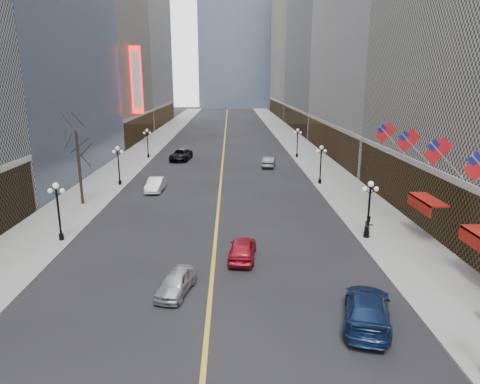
{
  "coord_description": "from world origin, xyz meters",
  "views": [
    {
      "loc": [
        1.21,
        -1.1,
        12.04
      ],
      "look_at": [
        1.66,
        18.91,
        6.79
      ],
      "focal_mm": 32.0,
      "sensor_mm": 36.0,
      "label": 1
    }
  ],
  "objects_px": {
    "car_nb_far": "(181,155)",
    "streetlamp_east_2": "(321,161)",
    "car_sb_near": "(367,309)",
    "streetlamp_east_1": "(369,204)",
    "streetlamp_west_3": "(147,140)",
    "car_nb_mid": "(156,184)",
    "car_nb_near": "(176,282)",
    "car_sb_far": "(269,162)",
    "streetlamp_east_3": "(297,140)",
    "streetlamp_west_2": "(118,161)",
    "car_sb_mid": "(242,248)",
    "streetlamp_west_1": "(58,206)"
  },
  "relations": [
    {
      "from": "streetlamp_west_2",
      "to": "car_nb_mid",
      "type": "distance_m",
      "value": 5.72
    },
    {
      "from": "car_sb_near",
      "to": "streetlamp_west_1",
      "type": "bearing_deg",
      "value": -13.85
    },
    {
      "from": "streetlamp_west_2",
      "to": "car_sb_mid",
      "type": "height_order",
      "value": "streetlamp_west_2"
    },
    {
      "from": "streetlamp_west_1",
      "to": "car_sb_near",
      "type": "bearing_deg",
      "value": -30.64
    },
    {
      "from": "streetlamp_west_3",
      "to": "car_sb_far",
      "type": "height_order",
      "value": "streetlamp_west_3"
    },
    {
      "from": "streetlamp_west_2",
      "to": "car_nb_far",
      "type": "distance_m",
      "value": 17.36
    },
    {
      "from": "streetlamp_east_2",
      "to": "streetlamp_west_3",
      "type": "xyz_separation_m",
      "value": [
        -23.6,
        18.0,
        0.0
      ]
    },
    {
      "from": "streetlamp_east_2",
      "to": "car_sb_far",
      "type": "relative_size",
      "value": 0.97
    },
    {
      "from": "streetlamp_west_3",
      "to": "car_nb_far",
      "type": "bearing_deg",
      "value": -16.85
    },
    {
      "from": "car_nb_mid",
      "to": "car_sb_mid",
      "type": "bearing_deg",
      "value": -61.07
    },
    {
      "from": "streetlamp_west_1",
      "to": "streetlamp_west_2",
      "type": "height_order",
      "value": "same"
    },
    {
      "from": "car_nb_far",
      "to": "car_sb_mid",
      "type": "xyz_separation_m",
      "value": [
        8.46,
        -37.91,
        -0.07
      ]
    },
    {
      "from": "streetlamp_east_2",
      "to": "car_nb_far",
      "type": "bearing_deg",
      "value": 138.11
    },
    {
      "from": "streetlamp_east_3",
      "to": "car_sb_far",
      "type": "height_order",
      "value": "streetlamp_east_3"
    },
    {
      "from": "car_nb_mid",
      "to": "streetlamp_east_2",
      "type": "bearing_deg",
      "value": 10.88
    },
    {
      "from": "streetlamp_west_3",
      "to": "car_sb_far",
      "type": "relative_size",
      "value": 0.97
    },
    {
      "from": "streetlamp_west_1",
      "to": "car_sb_far",
      "type": "xyz_separation_m",
      "value": [
        18.49,
        28.87,
        -2.13
      ]
    },
    {
      "from": "streetlamp_east_3",
      "to": "car_sb_mid",
      "type": "bearing_deg",
      "value": -103.92
    },
    {
      "from": "streetlamp_east_2",
      "to": "car_sb_far",
      "type": "height_order",
      "value": "streetlamp_east_2"
    },
    {
      "from": "streetlamp_east_1",
      "to": "car_sb_near",
      "type": "height_order",
      "value": "streetlamp_east_1"
    },
    {
      "from": "streetlamp_east_1",
      "to": "streetlamp_west_3",
      "type": "bearing_deg",
      "value": 123.25
    },
    {
      "from": "car_nb_far",
      "to": "car_sb_near",
      "type": "xyz_separation_m",
      "value": [
        14.57,
        -46.18,
        -0.02
      ]
    },
    {
      "from": "car_sb_near",
      "to": "car_sb_far",
      "type": "distance_m",
      "value": 40.69
    },
    {
      "from": "streetlamp_west_3",
      "to": "car_nb_mid",
      "type": "relative_size",
      "value": 0.98
    },
    {
      "from": "streetlamp_west_1",
      "to": "streetlamp_east_2",
      "type": "bearing_deg",
      "value": 37.33
    },
    {
      "from": "streetlamp_west_2",
      "to": "streetlamp_west_3",
      "type": "relative_size",
      "value": 1.0
    },
    {
      "from": "streetlamp_east_3",
      "to": "streetlamp_west_2",
      "type": "height_order",
      "value": "same"
    },
    {
      "from": "streetlamp_east_1",
      "to": "car_sb_far",
      "type": "height_order",
      "value": "streetlamp_east_1"
    },
    {
      "from": "streetlamp_west_3",
      "to": "streetlamp_east_2",
      "type": "bearing_deg",
      "value": -37.33
    },
    {
      "from": "streetlamp_east_1",
      "to": "car_sb_near",
      "type": "bearing_deg",
      "value": -107.4
    },
    {
      "from": "car_sb_far",
      "to": "streetlamp_east_1",
      "type": "bearing_deg",
      "value": 109.68
    },
    {
      "from": "streetlamp_west_3",
      "to": "streetlamp_east_3",
      "type": "bearing_deg",
      "value": 0.0
    },
    {
      "from": "car_sb_mid",
      "to": "streetlamp_east_2",
      "type": "bearing_deg",
      "value": -107.99
    },
    {
      "from": "streetlamp_west_2",
      "to": "car_sb_mid",
      "type": "xyz_separation_m",
      "value": [
        13.8,
        -21.53,
        -2.14
      ]
    },
    {
      "from": "streetlamp_west_1",
      "to": "car_nb_far",
      "type": "height_order",
      "value": "streetlamp_west_1"
    },
    {
      "from": "car_sb_mid",
      "to": "streetlamp_west_3",
      "type": "bearing_deg",
      "value": -64.27
    },
    {
      "from": "car_nb_near",
      "to": "car_nb_mid",
      "type": "relative_size",
      "value": 0.85
    },
    {
      "from": "car_nb_near",
      "to": "car_sb_far",
      "type": "height_order",
      "value": "car_sb_far"
    },
    {
      "from": "streetlamp_west_1",
      "to": "streetlamp_west_2",
      "type": "distance_m",
      "value": 18.0
    },
    {
      "from": "streetlamp_east_3",
      "to": "streetlamp_east_1",
      "type": "bearing_deg",
      "value": -90.0
    },
    {
      "from": "car_nb_mid",
      "to": "streetlamp_west_1",
      "type": "bearing_deg",
      "value": -103.59
    },
    {
      "from": "streetlamp_east_3",
      "to": "streetlamp_west_3",
      "type": "distance_m",
      "value": 23.6
    },
    {
      "from": "car_nb_mid",
      "to": "car_sb_far",
      "type": "distance_m",
      "value": 19.29
    },
    {
      "from": "streetlamp_east_2",
      "to": "car_sb_near",
      "type": "xyz_separation_m",
      "value": [
        -3.69,
        -29.79,
        -2.09
      ]
    },
    {
      "from": "car_nb_near",
      "to": "car_sb_far",
      "type": "xyz_separation_m",
      "value": [
        8.69,
        37.24,
        0.1
      ]
    },
    {
      "from": "car_nb_far",
      "to": "streetlamp_east_2",
      "type": "bearing_deg",
      "value": -35.2
    },
    {
      "from": "car_nb_mid",
      "to": "car_nb_far",
      "type": "bearing_deg",
      "value": 91.07
    },
    {
      "from": "car_nb_mid",
      "to": "car_nb_far",
      "type": "height_order",
      "value": "car_nb_far"
    },
    {
      "from": "streetlamp_west_1",
      "to": "car_sb_mid",
      "type": "xyz_separation_m",
      "value": [
        13.8,
        -3.53,
        -2.14
      ]
    },
    {
      "from": "streetlamp_west_3",
      "to": "car_nb_mid",
      "type": "bearing_deg",
      "value": -77.27
    }
  ]
}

